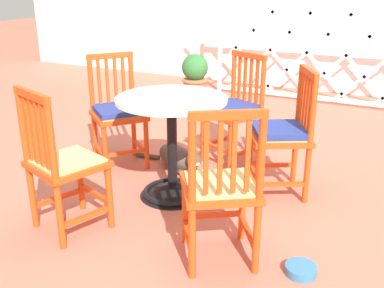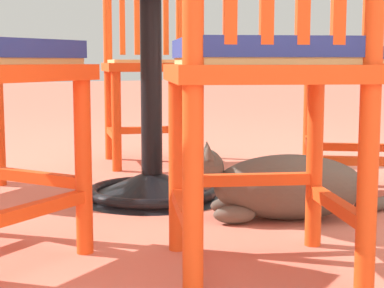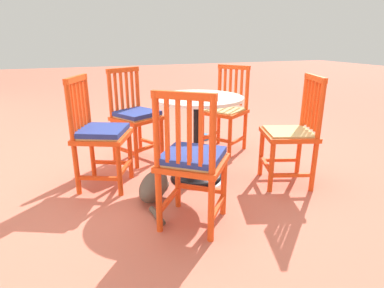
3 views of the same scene
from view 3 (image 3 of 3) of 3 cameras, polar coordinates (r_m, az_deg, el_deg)
name	(u,v)px [view 3 (image 3 of 3)]	position (r m, az deg, el deg)	size (l,w,h in m)	color
ground_plane	(194,172)	(3.03, 0.27, -4.97)	(24.00, 24.00, 0.00)	#BC604C
cafe_table	(197,148)	(2.80, 0.95, -0.68)	(0.76, 0.76, 0.73)	black
orange_chair_facing_out	(292,134)	(2.80, 17.17, 1.67)	(0.51, 0.51, 0.91)	#D64214
orange_chair_by_planter	(226,111)	(3.53, 5.97, 5.75)	(0.55, 0.55, 0.91)	#D64214
orange_chair_tucked_in	(135,116)	(3.27, -9.94, 4.79)	(0.54, 0.54, 0.91)	#D64214
orange_chair_at_corner	(100,135)	(2.72, -15.90, 1.59)	(0.53, 0.53, 0.91)	#D64214
orange_chair_near_fence	(192,162)	(2.05, -0.02, -3.11)	(0.56, 0.56, 0.91)	#D64214
tabby_cat	(155,184)	(2.59, -6.50, -6.96)	(0.72, 0.39, 0.23)	#4C4238
pet_water_bowl	(203,137)	(4.00, 2.00, 1.26)	(0.17, 0.17, 0.05)	teal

